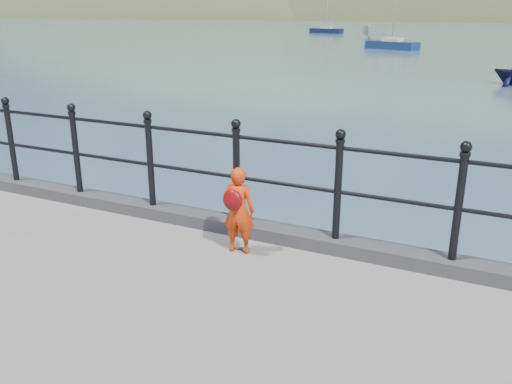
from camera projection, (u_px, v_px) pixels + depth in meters
The scene contains 7 objects.
ground at pixel (203, 290), 7.09m from camera, with size 600.00×600.00×0.00m, color #2D4251.
kerb at pixel (194, 218), 6.61m from camera, with size 60.00×0.30×0.15m, color #28282B.
railing at pixel (191, 158), 6.37m from camera, with size 18.11×0.11×1.20m.
child at pixel (238, 210), 5.71m from camera, with size 0.38×0.32×0.95m.
launch_white at pixel (369, 32), 63.95m from camera, with size 1.70×4.53×1.75m, color beige.
sailboat_port at pixel (392, 45), 48.70m from camera, with size 5.04×3.10×7.14m.
sailboat_left at pixel (326, 31), 80.14m from camera, with size 5.21×2.54×7.27m.
Camera 1 is at (3.37, -5.37, 3.50)m, focal length 38.00 mm.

